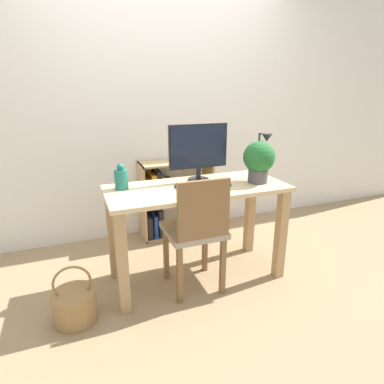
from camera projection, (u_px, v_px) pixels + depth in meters
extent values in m
plane|color=#997F5B|center=(196.00, 275.00, 2.56)|extent=(10.00, 10.00, 0.00)
cube|color=white|center=(158.00, 102.00, 3.04)|extent=(8.00, 0.05, 2.60)
cube|color=#D8BC8C|center=(197.00, 188.00, 2.33)|extent=(1.31, 0.57, 0.03)
cube|color=tan|center=(122.00, 264.00, 2.04)|extent=(0.07, 0.07, 0.72)
cube|color=tan|center=(281.00, 235.00, 2.45)|extent=(0.07, 0.07, 0.72)
cube|color=tan|center=(113.00, 235.00, 2.45)|extent=(0.07, 0.07, 0.72)
cube|color=tan|center=(250.00, 214.00, 2.86)|extent=(0.07, 0.07, 0.72)
cylinder|color=#232326|center=(198.00, 179.00, 2.47)|extent=(0.16, 0.16, 0.02)
cylinder|color=#232326|center=(198.00, 172.00, 2.45)|extent=(0.04, 0.04, 0.10)
cube|color=#232326|center=(198.00, 146.00, 2.40)|extent=(0.46, 0.02, 0.33)
cube|color=#192338|center=(199.00, 146.00, 2.39)|extent=(0.44, 0.03, 0.31)
cube|color=black|center=(203.00, 185.00, 2.32)|extent=(0.39, 0.14, 0.02)
cylinder|color=#1E7266|center=(121.00, 179.00, 2.25)|extent=(0.09, 0.09, 0.14)
sphere|color=#1E7266|center=(120.00, 167.00, 2.22)|extent=(0.05, 0.05, 0.05)
cylinder|color=#2D2D33|center=(257.00, 176.00, 2.56)|extent=(0.10, 0.10, 0.02)
cylinder|color=#2D2D33|center=(258.00, 154.00, 2.51)|extent=(0.02, 0.02, 0.33)
cylinder|color=#2D2D33|center=(263.00, 134.00, 2.41)|extent=(0.01, 0.10, 0.01)
cone|color=#2D2D33|center=(267.00, 138.00, 2.38)|extent=(0.08, 0.08, 0.06)
cylinder|color=#4C4C51|center=(258.00, 176.00, 2.41)|extent=(0.15, 0.15, 0.10)
sphere|color=#23662D|center=(259.00, 157.00, 2.37)|extent=(0.24, 0.24, 0.24)
cube|color=#9E937F|center=(193.00, 230.00, 2.30)|extent=(0.40, 0.40, 0.04)
cube|color=brown|center=(204.00, 210.00, 2.07)|extent=(0.36, 0.03, 0.40)
cube|color=brown|center=(180.00, 275.00, 2.17)|extent=(0.04, 0.04, 0.44)
cube|color=brown|center=(223.00, 266.00, 2.28)|extent=(0.04, 0.04, 0.44)
cube|color=brown|center=(166.00, 253.00, 2.46)|extent=(0.04, 0.04, 0.44)
cube|color=brown|center=(205.00, 246.00, 2.57)|extent=(0.04, 0.04, 0.44)
cube|color=tan|center=(142.00, 202.00, 3.09)|extent=(0.02, 0.28, 0.75)
cube|color=tan|center=(208.00, 194.00, 3.32)|extent=(0.02, 0.28, 0.75)
cube|color=tan|center=(177.00, 232.00, 3.32)|extent=(0.71, 0.28, 0.02)
cube|color=tan|center=(176.00, 162.00, 3.09)|extent=(0.71, 0.28, 0.02)
cube|color=tan|center=(176.00, 198.00, 3.21)|extent=(0.67, 0.28, 0.02)
cube|color=black|center=(148.00, 225.00, 3.18)|extent=(0.05, 0.24, 0.22)
cube|color=navy|center=(154.00, 224.00, 3.20)|extent=(0.04, 0.24, 0.23)
cube|color=black|center=(159.00, 221.00, 3.21)|extent=(0.04, 0.24, 0.28)
cube|color=orange|center=(146.00, 190.00, 3.07)|extent=(0.05, 0.24, 0.23)
cube|color=orange|center=(152.00, 187.00, 3.08)|extent=(0.05, 0.24, 0.27)
cube|color=black|center=(157.00, 185.00, 3.09)|extent=(0.05, 0.24, 0.30)
cube|color=beige|center=(163.00, 188.00, 3.12)|extent=(0.05, 0.24, 0.22)
cube|color=#2D7F38|center=(169.00, 189.00, 3.15)|extent=(0.07, 0.24, 0.20)
cylinder|color=#997547|center=(75.00, 306.00, 2.04)|extent=(0.27, 0.27, 0.21)
torus|color=#997547|center=(72.00, 283.00, 1.99)|extent=(0.23, 0.02, 0.23)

